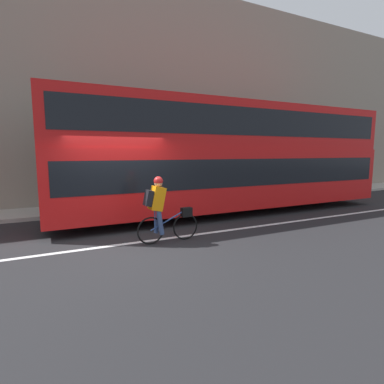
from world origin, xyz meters
name	(u,v)px	position (x,y,z in m)	size (l,w,h in m)	color
ground_plane	(128,243)	(0.00, 0.00, 0.00)	(80.00, 80.00, 0.00)	#232326
road_center_line	(129,244)	(0.00, -0.06, 0.00)	(50.00, 0.14, 0.01)	silver
sidewalk_curb	(98,209)	(0.00, 4.47, 0.06)	(60.00, 1.88, 0.13)	#A8A399
building_facade	(89,89)	(0.00, 5.56, 4.50)	(60.00, 0.30, 8.99)	gray
bus	(230,154)	(4.17, 2.08, 2.07)	(11.99, 2.50, 3.73)	black
cyclist_on_bike	(162,207)	(0.72, -0.32, 0.85)	(1.53, 0.32, 1.57)	black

